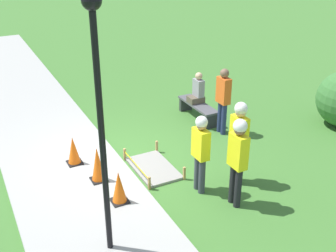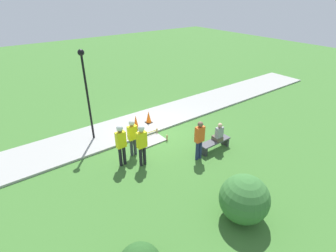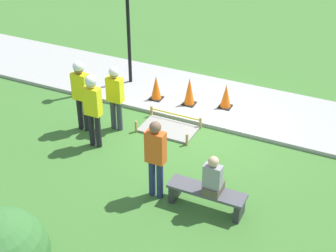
# 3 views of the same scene
# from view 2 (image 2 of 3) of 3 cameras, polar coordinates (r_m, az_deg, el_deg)

# --- Properties ---
(ground_plane) EXTENTS (60.00, 60.00, 0.00)m
(ground_plane) POSITION_cam_2_polar(r_m,az_deg,el_deg) (13.58, -2.36, -1.40)
(ground_plane) COLOR #3D702D
(sidewalk) EXTENTS (28.00, 2.63, 0.10)m
(sidewalk) POSITION_cam_2_polar(r_m,az_deg,el_deg) (14.53, -5.32, 0.81)
(sidewalk) COLOR #9E9E99
(sidewalk) RESTS_ON ground_plane
(wet_concrete_patch) EXTENTS (1.45, 0.90, 0.31)m
(wet_concrete_patch) POSITION_cam_2_polar(r_m,az_deg,el_deg) (12.80, -3.88, -3.22)
(wet_concrete_patch) COLOR gray
(wet_concrete_patch) RESTS_ON ground_plane
(traffic_cone_near_patch) EXTENTS (0.34, 0.34, 0.67)m
(traffic_cone_near_patch) POSITION_cam_2_polar(r_m,az_deg,el_deg) (14.24, -4.25, 1.96)
(traffic_cone_near_patch) COLOR black
(traffic_cone_near_patch) RESTS_ON sidewalk
(traffic_cone_far_patch) EXTENTS (0.34, 0.34, 0.79)m
(traffic_cone_far_patch) POSITION_cam_2_polar(r_m,az_deg,el_deg) (13.57, -7.00, 0.73)
(traffic_cone_far_patch) COLOR black
(traffic_cone_far_patch) RESTS_ON sidewalk
(traffic_cone_sidewalk_edge) EXTENTS (0.34, 0.34, 0.69)m
(traffic_cone_sidewalk_edge) POSITION_cam_2_polar(r_m,az_deg,el_deg) (13.12, -10.29, -0.78)
(traffic_cone_sidewalk_edge) COLOR black
(traffic_cone_sidewalk_edge) RESTS_ON sidewalk
(park_bench) EXTENTS (1.61, 0.44, 0.47)m
(park_bench) POSITION_cam_2_polar(r_m,az_deg,el_deg) (12.20, 10.16, -3.75)
(park_bench) COLOR #2D2D33
(park_bench) RESTS_ON ground_plane
(person_seated_on_bench) EXTENTS (0.36, 0.44, 0.89)m
(person_seated_on_bench) POSITION_cam_2_polar(r_m,az_deg,el_deg) (12.02, 10.97, -1.65)
(person_seated_on_bench) COLOR brown
(person_seated_on_bench) RESTS_ON park_bench
(worker_supervisor) EXTENTS (0.40, 0.27, 1.89)m
(worker_supervisor) POSITION_cam_2_polar(r_m,az_deg,el_deg) (10.76, -10.20, -3.30)
(worker_supervisor) COLOR black
(worker_supervisor) RESTS_ON ground_plane
(worker_assistant) EXTENTS (0.40, 0.25, 1.74)m
(worker_assistant) POSITION_cam_2_polar(r_m,az_deg,el_deg) (11.40, -7.75, -1.87)
(worker_assistant) COLOR #383D47
(worker_assistant) RESTS_ON ground_plane
(worker_trainee) EXTENTS (0.40, 0.27, 1.89)m
(worker_trainee) POSITION_cam_2_polar(r_m,az_deg,el_deg) (10.64, -5.73, -3.35)
(worker_trainee) COLOR black
(worker_trainee) RESTS_ON ground_plane
(bystander_in_orange_shirt) EXTENTS (0.40, 0.24, 1.82)m
(bystander_in_orange_shirt) POSITION_cam_2_polar(r_m,az_deg,el_deg) (11.10, 6.86, -2.64)
(bystander_in_orange_shirt) COLOR navy
(bystander_in_orange_shirt) RESTS_ON ground_plane
(lamppost_near) EXTENTS (0.28, 0.28, 4.28)m
(lamppost_near) POSITION_cam_2_polar(r_m,az_deg,el_deg) (12.31, -17.48, 8.74)
(lamppost_near) COLOR black
(lamppost_near) RESTS_ON sidewalk
(shrub_rounded_mid) EXTENTS (1.58, 1.58, 1.58)m
(shrub_rounded_mid) POSITION_cam_2_polar(r_m,az_deg,el_deg) (8.83, 16.25, -14.99)
(shrub_rounded_mid) COLOR #387033
(shrub_rounded_mid) RESTS_ON ground_plane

